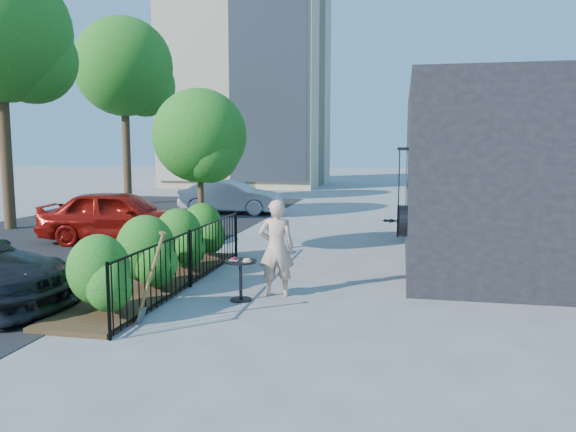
% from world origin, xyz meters
% --- Properties ---
extents(ground, '(120.00, 120.00, 0.00)m').
position_xyz_m(ground, '(0.00, 0.00, 0.00)').
color(ground, gray).
rests_on(ground, ground).
extents(shop_building, '(6.22, 9.00, 4.00)m').
position_xyz_m(shop_building, '(5.50, 4.50, 2.00)').
color(shop_building, black).
rests_on(shop_building, ground).
extents(fence, '(0.05, 6.05, 1.10)m').
position_xyz_m(fence, '(-1.50, 0.00, 0.56)').
color(fence, black).
rests_on(fence, ground).
extents(planting_bed, '(1.30, 6.00, 0.08)m').
position_xyz_m(planting_bed, '(-2.20, 0.00, 0.04)').
color(planting_bed, '#382616').
rests_on(planting_bed, ground).
extents(shrubs, '(1.10, 5.60, 1.24)m').
position_xyz_m(shrubs, '(-2.10, 0.10, 0.70)').
color(shrubs, '#195212').
rests_on(shrubs, ground).
extents(patio_tree, '(2.20, 2.20, 3.94)m').
position_xyz_m(patio_tree, '(-2.24, 2.76, 2.76)').
color(patio_tree, '#3F2B19').
rests_on(patio_tree, ground).
extents(street, '(9.00, 30.00, 0.01)m').
position_xyz_m(street, '(-7.00, 3.00, 0.00)').
color(street, black).
rests_on(street, ground).
extents(street_tree_near, '(4.40, 4.40, 8.28)m').
position_xyz_m(street_tree_near, '(-9.94, 5.96, 5.92)').
color(street_tree_near, '#3F2B19').
rests_on(street_tree_near, ground).
extents(street_tree_far, '(4.40, 4.40, 8.28)m').
position_xyz_m(street_tree_far, '(-9.94, 13.96, 5.92)').
color(street_tree_far, '#3F2B19').
rests_on(street_tree_far, ground).
extents(cafe_table, '(0.56, 0.56, 0.75)m').
position_xyz_m(cafe_table, '(-0.30, -0.70, 0.48)').
color(cafe_table, black).
rests_on(cafe_table, ground).
extents(woman, '(0.70, 0.52, 1.73)m').
position_xyz_m(woman, '(0.23, -0.26, 0.86)').
color(woman, tan).
rests_on(woman, ground).
extents(shovel, '(0.50, 0.19, 1.45)m').
position_xyz_m(shovel, '(-1.26, -2.25, 0.64)').
color(shovel, brown).
rests_on(shovel, ground).
extents(car_red, '(4.51, 2.27, 1.47)m').
position_xyz_m(car_red, '(-5.20, 4.29, 0.74)').
color(car_red, maroon).
rests_on(car_red, ground).
extents(car_silver, '(4.03, 1.46, 1.32)m').
position_xyz_m(car_silver, '(-4.27, 11.50, 0.66)').
color(car_silver, '#A3A3A8').
rests_on(car_silver, ground).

